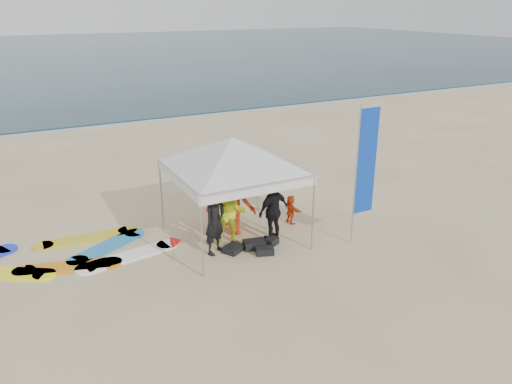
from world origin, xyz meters
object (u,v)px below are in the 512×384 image
at_px(person_yellow, 230,213).
at_px(feather_flag, 365,163).
at_px(person_black_a, 215,219).
at_px(person_orange_b, 219,196).
at_px(person_orange_a, 234,202).
at_px(surfboard_spread, 61,257).
at_px(person_seated, 291,209).
at_px(canopy_tent, 233,138).
at_px(person_black_b, 273,211).
at_px(marker_pennant, 177,241).

height_order(person_yellow, feather_flag, feather_flag).
xyz_separation_m(person_black_a, person_orange_b, (0.75, 1.44, -0.01)).
xyz_separation_m(person_orange_a, surfboard_spread, (-4.53, 0.67, -0.89)).
bearing_deg(person_seated, canopy_tent, 91.86).
distance_m(person_black_b, surfboard_spread, 5.56).
distance_m(person_orange_a, canopy_tent, 1.94).
xyz_separation_m(person_yellow, surfboard_spread, (-4.14, 1.25, -0.85)).
distance_m(person_seated, canopy_tent, 3.07).
xyz_separation_m(person_yellow, canopy_tent, (0.24, 0.28, 1.95)).
relative_size(person_yellow, surfboard_spread, 0.30).
distance_m(canopy_tent, surfboard_spread, 5.29).
relative_size(person_orange_b, feather_flag, 0.49).
bearing_deg(person_orange_a, person_orange_b, -37.00).
height_order(person_black_a, person_yellow, person_black_a).
bearing_deg(marker_pennant, person_seated, 8.98).
distance_m(person_yellow, marker_pennant, 1.59).
bearing_deg(person_orange_a, person_black_a, 77.13).
distance_m(person_black_a, feather_flag, 4.11).
xyz_separation_m(person_black_a, surfboard_spread, (-3.60, 1.50, -0.90)).
relative_size(person_seated, marker_pennant, 1.35).
bearing_deg(marker_pennant, person_yellow, 5.45).
bearing_deg(marker_pennant, person_orange_b, 37.54).
xyz_separation_m(person_seated, canopy_tent, (-1.90, -0.15, 2.41)).
relative_size(person_orange_a, canopy_tent, 0.43).
distance_m(person_orange_b, feather_flag, 4.17).
relative_size(feather_flag, surfboard_spread, 0.63).
xyz_separation_m(person_orange_a, canopy_tent, (-0.15, -0.30, 1.91)).
xyz_separation_m(canopy_tent, surfboard_spread, (-4.38, 0.97, -2.80)).
distance_m(person_black_a, canopy_tent, 2.12).
distance_m(person_seated, marker_pennant, 3.71).
xyz_separation_m(person_orange_a, feather_flag, (2.78, -2.03, 1.28)).
xyz_separation_m(person_black_a, person_orange_a, (0.94, 0.83, -0.01)).
xyz_separation_m(person_yellow, person_orange_a, (0.39, 0.58, 0.04)).
relative_size(person_orange_a, feather_flag, 0.49).
height_order(person_yellow, person_orange_b, person_orange_b).
height_order(person_orange_b, surfboard_spread, person_orange_b).
height_order(marker_pennant, surfboard_spread, marker_pennant).
relative_size(person_seated, canopy_tent, 0.20).
bearing_deg(person_yellow, person_black_b, 7.01).
height_order(person_black_a, surfboard_spread, person_black_a).
height_order(person_orange_a, surfboard_spread, person_orange_a).
bearing_deg(person_black_a, feather_flag, -47.61).
bearing_deg(marker_pennant, person_orange_a, 20.70).
height_order(canopy_tent, feather_flag, feather_flag).
distance_m(person_black_a, person_orange_b, 1.62).
xyz_separation_m(person_orange_b, surfboard_spread, (-4.34, 0.06, -0.89)).
xyz_separation_m(person_yellow, feather_flag, (3.17, -1.45, 1.32)).
xyz_separation_m(person_black_b, person_orange_b, (-0.93, 1.48, 0.06)).
distance_m(person_yellow, person_orange_a, 0.70).
bearing_deg(person_seated, person_black_a, 101.56).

